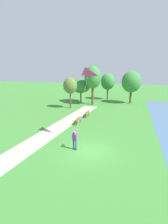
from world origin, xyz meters
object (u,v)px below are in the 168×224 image
at_px(tree_behind_path, 81,86).
at_px(flying_kite, 85,73).
at_px(tree_treeline_right, 70,86).
at_px(tree_lakeside_near, 131,82).
at_px(park_bench_near_walkway, 78,120).
at_px(person_kite_flyer, 75,138).
at_px(park_bench_far_walkway, 87,114).
at_px(tree_treeline_center, 108,82).
at_px(tree_lakeside_far, 93,78).

bearing_deg(tree_behind_path, flying_kite, -73.41).
bearing_deg(tree_treeline_right, tree_lakeside_near, 34.47).
bearing_deg(park_bench_near_walkway, tree_lakeside_near, 67.46).
xyz_separation_m(flying_kite, tree_treeline_right, (-5.93, 13.13, -2.75)).
xyz_separation_m(person_kite_flyer, park_bench_far_walkway, (-1.50, 10.74, -0.54)).
bearing_deg(person_kite_flyer, tree_treeline_right, 109.75).
xyz_separation_m(park_bench_far_walkway, tree_lakeside_near, (5.93, 11.69, 3.67)).
height_order(flying_kite, tree_treeline_center, flying_kite).
distance_m(tree_treeline_center, tree_lakeside_far, 6.51).
distance_m(tree_lakeside_far, tree_lakeside_near, 7.57).
xyz_separation_m(flying_kite, tree_lakeside_near, (4.09, 20.01, -2.44)).
relative_size(flying_kite, tree_behind_path, 1.16).
xyz_separation_m(tree_behind_path, tree_lakeside_near, (9.75, 1.00, 0.94)).
bearing_deg(park_bench_far_walkway, tree_treeline_right, 130.27).
bearing_deg(park_bench_far_walkway, park_bench_near_walkway, -95.93).
height_order(flying_kite, tree_lakeside_near, flying_kite).
xyz_separation_m(person_kite_flyer, flying_kite, (0.34, 2.42, 5.58)).
relative_size(flying_kite, park_bench_far_walkway, 3.50).
bearing_deg(flying_kite, park_bench_near_walkway, 114.53).
distance_m(park_bench_near_walkway, tree_treeline_right, 9.69).
bearing_deg(person_kite_flyer, park_bench_near_walkway, 104.42).
bearing_deg(park_bench_far_walkway, person_kite_flyer, -82.03).
xyz_separation_m(park_bench_near_walkway, tree_lakeside_far, (-0.64, 12.28, 4.56)).
relative_size(person_kite_flyer, tree_behind_path, 0.39).
relative_size(park_bench_near_walkway, park_bench_far_walkway, 1.00).
relative_size(flying_kite, tree_lakeside_near, 0.86).
relative_size(tree_lakeside_far, tree_lakeside_near, 1.15).
height_order(flying_kite, park_bench_far_walkway, flying_kite).
distance_m(person_kite_flyer, tree_lakeside_near, 23.07).
relative_size(person_kite_flyer, tree_lakeside_far, 0.25).
xyz_separation_m(tree_treeline_center, tree_treeline_right, (-5.11, -10.06, 0.02)).
relative_size(park_bench_far_walkway, tree_treeline_center, 0.27).
height_order(park_bench_near_walkway, tree_treeline_right, tree_treeline_right).
distance_m(flying_kite, park_bench_near_walkway, 8.10).
height_order(park_bench_far_walkway, tree_behind_path, tree_behind_path).
xyz_separation_m(park_bench_near_walkway, tree_lakeside_near, (6.30, 15.17, 3.67)).
bearing_deg(tree_treeline_center, tree_lakeside_far, -108.54).
bearing_deg(tree_lakeside_near, park_bench_near_walkway, -112.54).
bearing_deg(park_bench_near_walkway, tree_treeline_center, 85.66).
height_order(tree_treeline_center, tree_lakeside_near, tree_lakeside_near).
xyz_separation_m(person_kite_flyer, tree_lakeside_near, (4.43, 22.42, 3.13)).
distance_m(park_bench_near_walkway, tree_treeline_center, 18.71).
bearing_deg(tree_lakeside_near, tree_lakeside_far, -157.41).
xyz_separation_m(park_bench_near_walkway, park_bench_far_walkway, (0.36, 3.48, 0.00)).
distance_m(tree_treeline_right, tree_lakeside_far, 5.18).
bearing_deg(park_bench_far_walkway, tree_treeline_center, 86.03).
bearing_deg(park_bench_near_walkway, park_bench_far_walkway, 84.07).
distance_m(park_bench_near_walkway, tree_behind_path, 14.84).
distance_m(park_bench_near_walkway, park_bench_far_walkway, 3.50).
bearing_deg(tree_treeline_right, tree_lakeside_far, 52.38).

